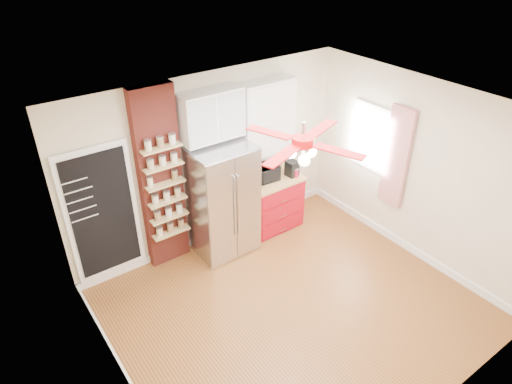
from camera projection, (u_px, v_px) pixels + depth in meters
floor at (293, 307)px, 6.09m from camera, size 4.50×4.50×0.00m
ceiling at (304, 118)px, 4.69m from camera, size 4.50×4.50×0.00m
wall_back at (211, 161)px, 6.77m from camera, size 4.50×0.02×2.70m
wall_front at (446, 332)px, 4.00m from camera, size 4.50×0.02×2.70m
wall_left at (114, 306)px, 4.26m from camera, size 0.02×4.00×2.70m
wall_right at (418, 171)px, 6.51m from camera, size 0.02×4.00×2.70m
chalkboard at (103, 214)px, 6.03m from camera, size 0.95×0.05×1.95m
brick_pillar at (161, 180)px, 6.29m from camera, size 0.60×0.16×2.70m
fridge at (222, 200)px, 6.74m from camera, size 0.90×0.70×1.75m
upper_glass_cabinet at (211, 115)px, 6.21m from camera, size 0.90×0.35×0.70m
red_cabinet at (272, 202)px, 7.48m from camera, size 0.94×0.64×0.90m
upper_shelf_unit at (266, 118)px, 6.86m from camera, size 0.90×0.30×1.15m
window at (371, 137)px, 7.02m from camera, size 0.04×0.75×1.05m
curtain at (396, 157)px, 6.67m from camera, size 0.06×0.40×1.55m
ceiling_fan at (303, 142)px, 4.83m from camera, size 1.40×1.40×0.44m
toaster_oven at (264, 173)px, 7.13m from camera, size 0.47×0.34×0.25m
coffee_maker at (292, 168)px, 7.26m from camera, size 0.18×0.19×0.25m
canister_left at (295, 173)px, 7.26m from camera, size 0.09×0.09×0.13m
canister_right at (287, 166)px, 7.45m from camera, size 0.12×0.12×0.15m
pantry_jar_oats at (150, 182)px, 6.07m from camera, size 0.09×0.09×0.14m
pantry_jar_beans at (175, 175)px, 6.23m from camera, size 0.11×0.11×0.13m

